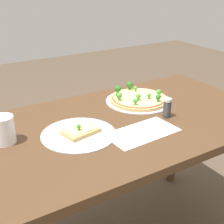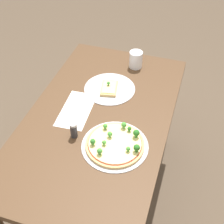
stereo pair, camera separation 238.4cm
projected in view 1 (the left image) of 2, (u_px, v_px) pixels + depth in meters
dining_table at (127, 140)px, 1.41m from camera, size 1.32×0.75×0.75m
pizza_tray_whole at (138, 99)px, 1.55m from camera, size 0.33×0.33×0.07m
pizza_tray_slice at (80, 133)px, 1.24m from camera, size 0.30×0.30×0.05m
drinking_cup at (4, 130)px, 1.16m from camera, size 0.08×0.08×0.11m
condiment_shaker at (167, 108)px, 1.37m from camera, size 0.04×0.04×0.09m
paper_menu at (142, 132)px, 1.26m from camera, size 0.30×0.17×0.00m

